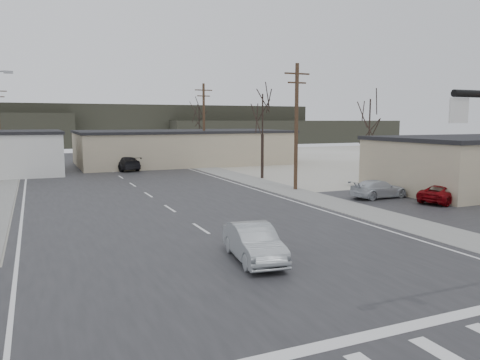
# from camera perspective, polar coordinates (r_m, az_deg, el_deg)

# --- Properties ---
(ground) EXTENTS (140.00, 140.00, 0.00)m
(ground) POSITION_cam_1_polar(r_m,az_deg,el_deg) (17.18, 4.16, -11.65)
(ground) COLOR silver
(ground) RESTS_ON ground
(main_road) EXTENTS (18.00, 110.00, 0.05)m
(main_road) POSITION_cam_1_polar(r_m,az_deg,el_deg) (30.82, -9.04, -3.17)
(main_road) COLOR #262629
(main_road) RESTS_ON ground
(cross_road) EXTENTS (90.00, 10.00, 0.04)m
(cross_road) POSITION_cam_1_polar(r_m,az_deg,el_deg) (17.17, 4.16, -11.58)
(cross_road) COLOR #262629
(cross_road) RESTS_ON ground
(sidewalk_right) EXTENTS (3.00, 90.00, 0.06)m
(sidewalk_right) POSITION_cam_1_polar(r_m,az_deg,el_deg) (39.28, 4.15, -0.84)
(sidewalk_right) COLOR gray
(sidewalk_right) RESTS_ON ground
(building_right_far) EXTENTS (26.30, 14.30, 4.30)m
(building_right_far) POSITION_cam_1_polar(r_m,az_deg,el_deg) (61.04, -6.98, 4.02)
(building_right_far) COLOR tan
(building_right_far) RESTS_ON ground
(building_lot) EXTENTS (14.30, 10.30, 4.30)m
(building_lot) POSITION_cam_1_polar(r_m,az_deg,el_deg) (41.32, 26.35, 1.79)
(building_lot) COLOR tan
(building_lot) RESTS_ON ground
(upole_right_a) EXTENTS (2.20, 0.30, 10.00)m
(upole_right_a) POSITION_cam_1_polar(r_m,az_deg,el_deg) (37.59, 6.88, 6.71)
(upole_right_a) COLOR #4C3223
(upole_right_a) RESTS_ON ground
(upole_right_b) EXTENTS (2.20, 0.30, 10.00)m
(upole_right_b) POSITION_cam_1_polar(r_m,az_deg,el_deg) (57.61, -4.42, 6.92)
(upole_right_b) COLOR #4C3223
(upole_right_b) RESTS_ON ground
(tree_right_mid) EXTENTS (3.74, 3.74, 8.33)m
(tree_right_mid) POSITION_cam_1_polar(r_m,az_deg,el_deg) (45.09, 2.77, 7.74)
(tree_right_mid) COLOR black
(tree_right_mid) RESTS_ON ground
(tree_right_far) EXTENTS (3.52, 3.52, 7.84)m
(tree_right_far) POSITION_cam_1_polar(r_m,az_deg,el_deg) (70.10, -5.00, 7.27)
(tree_right_far) COLOR black
(tree_right_far) RESTS_ON ground
(tree_lot) EXTENTS (3.52, 3.52, 7.84)m
(tree_lot) POSITION_cam_1_polar(r_m,az_deg,el_deg) (46.90, 15.53, 7.04)
(tree_lot) COLOR black
(tree_lot) RESTS_ON ground
(hill_center) EXTENTS (80.00, 18.00, 9.00)m
(hill_center) POSITION_cam_1_polar(r_m,az_deg,el_deg) (112.64, -12.29, 6.58)
(hill_center) COLOR #333026
(hill_center) RESTS_ON ground
(hill_right) EXTENTS (60.00, 18.00, 5.50)m
(hill_right) POSITION_cam_1_polar(r_m,az_deg,el_deg) (119.24, 5.14, 5.90)
(hill_right) COLOR #333026
(hill_right) RESTS_ON ground
(sedan_crossing) EXTENTS (2.08, 4.50, 1.43)m
(sedan_crossing) POSITION_cam_1_polar(r_m,az_deg,el_deg) (18.68, 1.69, -7.64)
(sedan_crossing) COLOR #909699
(sedan_crossing) RESTS_ON main_road
(car_far_a) EXTENTS (3.30, 5.91, 1.62)m
(car_far_a) POSITION_cam_1_polar(r_m,az_deg,el_deg) (53.64, -13.98, 2.03)
(car_far_a) COLOR black
(car_far_a) RESTS_ON main_road
(car_far_b) EXTENTS (2.13, 3.92, 1.26)m
(car_far_b) POSITION_cam_1_polar(r_m,az_deg,el_deg) (71.88, -22.67, 2.82)
(car_far_b) COLOR black
(car_far_b) RESTS_ON main_road
(car_parked_red) EXTENTS (4.75, 3.19, 1.21)m
(car_parked_red) POSITION_cam_1_polar(r_m,az_deg,el_deg) (34.54, 23.66, -1.54)
(car_parked_red) COLOR maroon
(car_parked_red) RESTS_ON parking_lot
(car_parked_silver) EXTENTS (4.48, 1.97, 1.28)m
(car_parked_silver) POSITION_cam_1_polar(r_m,az_deg,el_deg) (34.96, 16.55, -1.07)
(car_parked_silver) COLOR #B7BCC3
(car_parked_silver) RESTS_ON parking_lot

